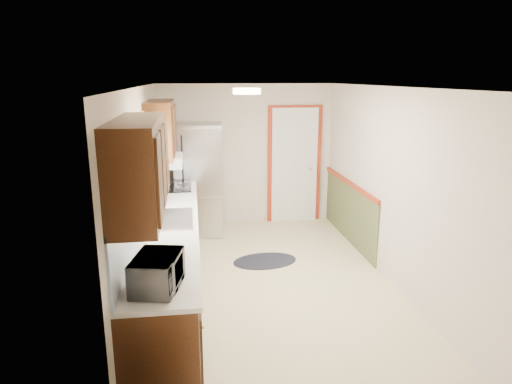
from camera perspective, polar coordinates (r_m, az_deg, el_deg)
name	(u,v)px	position (r m, az deg, el deg)	size (l,w,h in m)	color
room_shell	(270,190)	(5.46, 1.78, 0.31)	(3.20, 5.20, 2.52)	beige
kitchen_run	(166,233)	(5.23, -11.23, -5.07)	(0.63, 4.00, 2.20)	#351B0C
back_wall_trim	(306,174)	(7.84, 6.21, 2.20)	(1.12, 2.30, 2.08)	maroon
ceiling_fixture	(247,91)	(5.06, -1.16, 12.50)	(0.30, 0.30, 0.06)	#FFD88C
microwave	(157,269)	(3.57, -12.27, -9.37)	(0.48, 0.27, 0.32)	white
refrigerator	(199,179)	(7.45, -7.12, 1.62)	(0.78, 0.77, 1.80)	#B7B7BC
rug	(265,261)	(6.46, 1.12, -8.61)	(0.90, 0.58, 0.01)	black
cooktop	(174,188)	(6.72, -10.20, 0.56)	(0.49, 0.59, 0.02)	black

